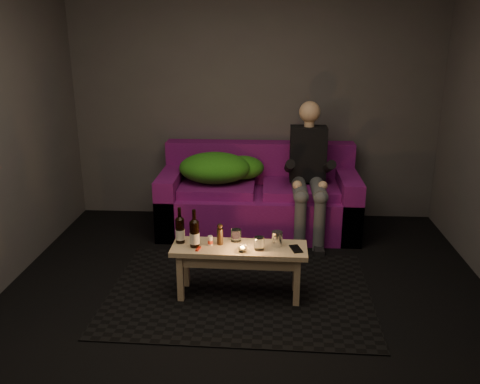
% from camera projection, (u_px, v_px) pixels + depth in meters
% --- Properties ---
extents(floor, '(4.50, 4.50, 0.00)m').
position_uv_depth(floor, '(244.00, 318.00, 3.78)').
color(floor, black).
rests_on(floor, ground).
extents(room, '(4.50, 4.50, 4.50)m').
position_uv_depth(room, '(248.00, 88.00, 3.72)').
color(room, silver).
rests_on(room, ground).
extents(rug, '(2.15, 1.58, 0.01)m').
position_uv_depth(rug, '(240.00, 292.00, 4.14)').
color(rug, black).
rests_on(rug, floor).
extents(sofa, '(2.04, 0.92, 0.88)m').
position_uv_depth(sofa, '(259.00, 200.00, 5.40)').
color(sofa, '#6D0E67').
rests_on(sofa, floor).
extents(green_blanket, '(0.90, 0.61, 0.31)m').
position_uv_depth(green_blanket, '(219.00, 168.00, 5.31)').
color(green_blanket, '#237C16').
rests_on(green_blanket, sofa).
extents(person, '(0.37, 0.85, 1.36)m').
position_uv_depth(person, '(309.00, 169.00, 5.10)').
color(person, black).
rests_on(person, sofa).
extents(coffee_table, '(1.06, 0.36, 0.43)m').
position_uv_depth(coffee_table, '(239.00, 255.00, 3.99)').
color(coffee_table, tan).
rests_on(coffee_table, rug).
extents(beer_bottle_a, '(0.07, 0.07, 0.29)m').
position_uv_depth(beer_bottle_a, '(180.00, 230.00, 4.00)').
color(beer_bottle_a, black).
rests_on(beer_bottle_a, coffee_table).
extents(beer_bottle_b, '(0.08, 0.08, 0.31)m').
position_uv_depth(beer_bottle_b, '(194.00, 233.00, 3.93)').
color(beer_bottle_b, black).
rests_on(beer_bottle_b, coffee_table).
extents(salt_shaker, '(0.04, 0.04, 0.08)m').
position_uv_depth(salt_shaker, '(210.00, 241.00, 3.97)').
color(salt_shaker, silver).
rests_on(salt_shaker, coffee_table).
extents(pepper_mill, '(0.06, 0.06, 0.13)m').
position_uv_depth(pepper_mill, '(220.00, 237.00, 3.98)').
color(pepper_mill, black).
rests_on(pepper_mill, coffee_table).
extents(tumbler_back, '(0.10, 0.10, 0.10)m').
position_uv_depth(tumbler_back, '(236.00, 235.00, 4.05)').
color(tumbler_back, white).
rests_on(tumbler_back, coffee_table).
extents(tealight, '(0.06, 0.06, 0.05)m').
position_uv_depth(tealight, '(243.00, 249.00, 3.87)').
color(tealight, white).
rests_on(tealight, coffee_table).
extents(tumbler_front, '(0.09, 0.09, 0.10)m').
position_uv_depth(tumbler_front, '(259.00, 243.00, 3.89)').
color(tumbler_front, white).
rests_on(tumbler_front, coffee_table).
extents(steel_cup, '(0.11, 0.11, 0.12)m').
position_uv_depth(steel_cup, '(277.00, 239.00, 3.96)').
color(steel_cup, silver).
rests_on(steel_cup, coffee_table).
extents(smartphone, '(0.11, 0.16, 0.01)m').
position_uv_depth(smartphone, '(296.00, 249.00, 3.91)').
color(smartphone, black).
rests_on(smartphone, coffee_table).
extents(red_lighter, '(0.04, 0.07, 0.01)m').
position_uv_depth(red_lighter, '(198.00, 249.00, 3.91)').
color(red_lighter, red).
rests_on(red_lighter, coffee_table).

